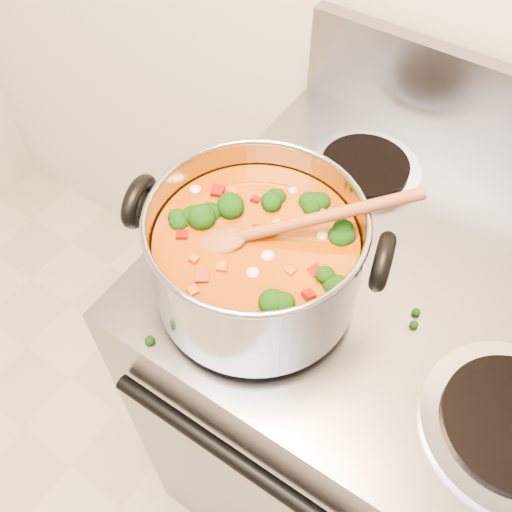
{
  "coord_description": "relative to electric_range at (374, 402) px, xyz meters",
  "views": [
    {
      "loc": [
        0.12,
        0.64,
        1.59
      ],
      "look_at": [
        -0.12,
        1.0,
        1.01
      ],
      "focal_mm": 40.0,
      "sensor_mm": 36.0,
      "label": 1
    }
  ],
  "objects": [
    {
      "name": "wooden_spoon",
      "position": [
        -0.17,
        -0.15,
        0.59
      ],
      "size": [
        0.24,
        0.2,
        0.09
      ],
      "rotation": [
        0.0,
        0.0,
        0.69
      ],
      "color": "brown",
      "rests_on": "stockpot"
    },
    {
      "name": "stockpot",
      "position": [
        -0.19,
        -0.16,
        0.54
      ],
      "size": [
        0.34,
        0.27,
        0.16
      ],
      "rotation": [
        0.0,
        0.0,
        0.28
      ],
      "color": "#9D9DA4",
      "rests_on": "electric_range"
    },
    {
      "name": "electric_range",
      "position": [
        0.0,
        0.0,
        0.0
      ],
      "size": [
        0.73,
        0.67,
        1.08
      ],
      "color": "gray",
      "rests_on": "ground"
    },
    {
      "name": "cooktop_crumbs",
      "position": [
        -0.05,
        -0.23,
        0.46
      ],
      "size": [
        0.15,
        0.22,
        0.01
      ],
      "color": "black",
      "rests_on": "electric_range"
    }
  ]
}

